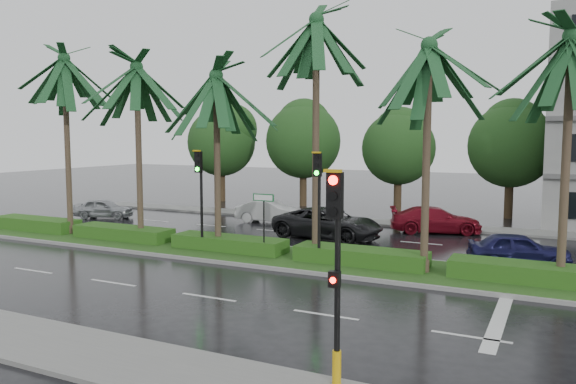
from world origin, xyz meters
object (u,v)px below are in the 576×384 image
at_px(car_white, 270,211).
at_px(street_sign, 264,209).
at_px(car_blue, 519,249).
at_px(signal_median_left, 200,185).
at_px(car_red, 435,220).
at_px(car_silver, 104,208).
at_px(signal_near, 336,269).
at_px(car_darkgrey, 328,223).

bearing_deg(car_white, street_sign, -159.35).
bearing_deg(car_blue, signal_median_left, 91.17).
relative_size(street_sign, car_red, 0.55).
distance_m(car_silver, car_red, 19.96).
height_order(car_red, car_blue, car_red).
xyz_separation_m(signal_near, car_blue, (2.50, 13.41, -1.85)).
distance_m(car_darkgrey, car_red, 6.02).
height_order(signal_near, car_blue, signal_near).
height_order(signal_near, car_white, signal_near).
bearing_deg(car_red, car_blue, -162.78).
distance_m(car_silver, car_white, 10.54).
xyz_separation_m(signal_median_left, car_blue, (12.50, 3.72, -2.34)).
height_order(signal_near, car_silver, signal_near).
relative_size(signal_median_left, car_silver, 1.22).
bearing_deg(car_white, car_silver, 100.86).
xyz_separation_m(car_white, car_darkgrey, (5.00, -3.26, 0.11)).
distance_m(signal_median_left, car_red, 12.98).
bearing_deg(car_silver, car_red, -99.58).
bearing_deg(car_darkgrey, street_sign, 179.47).
relative_size(car_silver, car_darkgrey, 0.65).
bearing_deg(car_darkgrey, signal_near, -153.02).
bearing_deg(car_blue, street_sign, 95.02).
xyz_separation_m(car_white, car_blue, (14.00, -5.50, -0.00)).
height_order(signal_median_left, car_blue, signal_median_left).
height_order(signal_median_left, car_red, signal_median_left).
relative_size(signal_near, car_white, 1.09).
relative_size(signal_near, car_darkgrey, 0.79).
bearing_deg(signal_median_left, car_white, 99.25).
distance_m(street_sign, car_white, 10.20).
bearing_deg(car_darkgrey, car_silver, 93.55).
bearing_deg(street_sign, car_darkgrey, 85.05).
distance_m(signal_near, car_blue, 13.76).
bearing_deg(car_red, signal_near, 167.22).
bearing_deg(car_white, car_blue, -117.26).
height_order(street_sign, car_silver, street_sign).
bearing_deg(car_white, signal_median_left, -176.58).
distance_m(street_sign, car_silver, 15.86).
distance_m(car_red, car_blue, 7.69).
bearing_deg(signal_median_left, car_red, 51.22).
distance_m(signal_near, car_red, 19.83).
distance_m(car_silver, car_blue, 24.22).
xyz_separation_m(signal_near, street_sign, (-7.00, 9.87, -0.38)).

